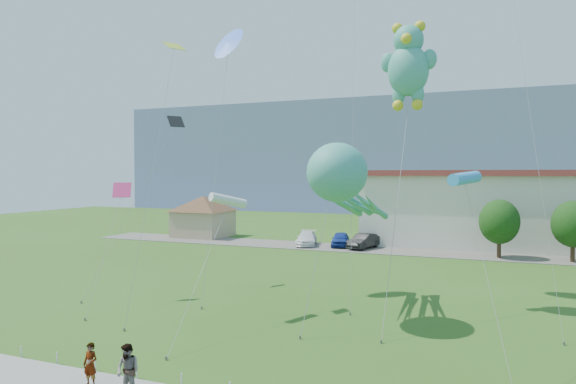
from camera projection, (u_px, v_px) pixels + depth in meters
The scene contains 20 objects.
ground at pixel (223, 378), 19.58m from camera, with size 160.00×160.00×0.00m, color #335618.
parking_strip at pixel (392, 250), 52.02m from camera, with size 70.00×6.00×0.06m, color #59544C.
hill_ridge at pixel (454, 156), 130.38m from camera, with size 160.00×50.00×25.00m, color slate.
pavilion at pixel (203, 212), 63.67m from camera, with size 9.20×9.20×5.00m.
rope_fence at pixel (205, 384), 18.37m from camera, with size 26.05×0.05×0.50m.
tree_near at pixel (499, 222), 47.24m from camera, with size 3.60×3.60×5.47m.
tree_mid at pixel (573, 224), 45.00m from camera, with size 3.60×3.60×5.47m.
pedestrian_left at pixel (90, 365), 18.54m from camera, with size 0.58×0.38×1.58m, color gray.
pedestrian_right at pixel (128, 370), 17.70m from camera, with size 0.88×0.69×1.81m, color gray.
parked_car_white at pixel (307, 238), 55.68m from camera, with size 2.06×5.08×1.47m, color white.
parked_car_blue at pixel (340, 239), 54.88m from camera, with size 1.77×4.41×1.50m, color navy.
parked_car_black at pixel (364, 241), 53.28m from camera, with size 1.62×4.65×1.53m, color black.
octopus_kite at pixel (342, 184), 27.71m from camera, with size 3.11×9.62×9.43m.
teddy_bear_kite at pixel (408, 64), 30.26m from camera, with size 3.27×8.84×16.76m.
small_kite_blue at pixel (228, 48), 34.42m from camera, with size 2.13×6.26×17.31m.
small_kite_cyan at pixel (465, 180), 20.96m from camera, with size 2.26×5.12×8.05m.
small_kite_yellow at pixel (168, 78), 29.78m from camera, with size 1.53×6.38×15.83m.
small_kite_pink at pixel (119, 200), 31.82m from camera, with size 2.42×5.77×7.22m.
small_kite_white at pixel (228, 201), 28.08m from camera, with size 1.21×8.27×6.78m.
small_kite_black at pixel (166, 140), 36.01m from camera, with size 2.44×8.17×11.98m.
Camera 1 is at (9.53, -16.99, 7.78)m, focal length 32.00 mm.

